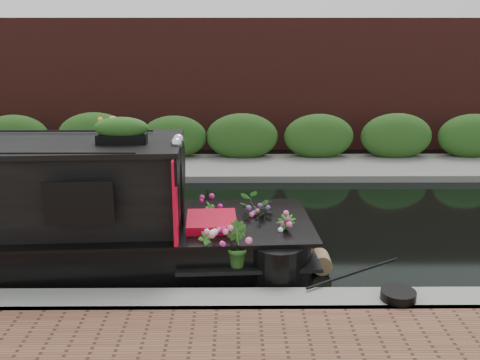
{
  "coord_description": "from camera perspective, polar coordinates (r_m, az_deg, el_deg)",
  "views": [
    {
      "loc": [
        1.92,
        -9.76,
        3.79
      ],
      "look_at": [
        1.99,
        -0.6,
        1.12
      ],
      "focal_mm": 40.0,
      "sensor_mm": 36.0,
      "label": 1
    }
  ],
  "objects": [
    {
      "name": "ground",
      "position": [
        10.65,
        -10.86,
        -4.94
      ],
      "size": [
        80.0,
        80.0,
        0.0
      ],
      "primitive_type": "plane",
      "color": "black",
      "rests_on": "ground"
    },
    {
      "name": "near_bank_coping",
      "position": [
        7.73,
        -15.21,
        -13.74
      ],
      "size": [
        40.0,
        0.6,
        0.5
      ],
      "primitive_type": "cube",
      "color": "gray",
      "rests_on": "ground"
    },
    {
      "name": "far_bank_path",
      "position": [
        14.6,
        -8.0,
        1.0
      ],
      "size": [
        40.0,
        2.4,
        0.34
      ],
      "primitive_type": "cube",
      "color": "slate",
      "rests_on": "ground"
    },
    {
      "name": "far_hedge",
      "position": [
        15.46,
        -7.58,
        1.88
      ],
      "size": [
        40.0,
        1.1,
        2.8
      ],
      "primitive_type": "cube",
      "color": "#254E1A",
      "rests_on": "ground"
    },
    {
      "name": "far_brick_wall",
      "position": [
        17.49,
        -6.76,
        3.58
      ],
      "size": [
        40.0,
        1.0,
        8.0
      ],
      "primitive_type": "cube",
      "color": "#4B1E19",
      "rests_on": "ground"
    },
    {
      "name": "rope_fender",
      "position": [
        8.72,
        8.61,
        -8.6
      ],
      "size": [
        0.31,
        0.39,
        0.31
      ],
      "primitive_type": "cylinder",
      "rotation": [
        1.57,
        0.0,
        0.0
      ],
      "color": "olive",
      "rests_on": "ground"
    },
    {
      "name": "coiled_mooring_rope",
      "position": [
        7.62,
        16.52,
        -11.68
      ],
      "size": [
        0.47,
        0.47,
        0.12
      ],
      "primitive_type": "cylinder",
      "color": "black",
      "rests_on": "near_bank_coping"
    }
  ]
}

